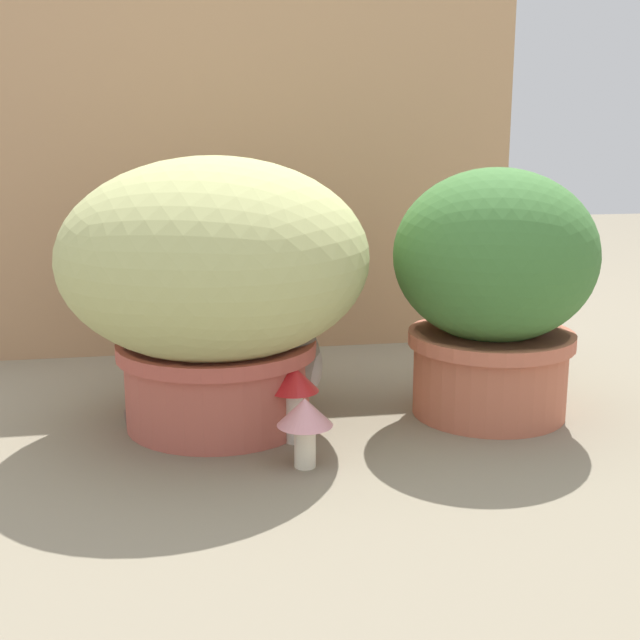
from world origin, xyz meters
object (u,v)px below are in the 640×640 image
leafy_planter (495,286)px  mushroom_ornament_red (294,387)px  cat (256,355)px  mushroom_ornament_pink (305,418)px  grass_planter (215,278)px

leafy_planter → mushroom_ornament_red: 0.40m
cat → mushroom_ornament_pink: bearing=-75.8°
leafy_planter → mushroom_ornament_red: leafy_planter is taller
grass_planter → mushroom_ornament_pink: (0.12, -0.22, -0.18)m
cat → mushroom_ornament_pink: (0.05, -0.21, -0.04)m
leafy_planter → mushroom_ornament_pink: (-0.36, -0.18, -0.16)m
grass_planter → leafy_planter: (0.48, -0.03, -0.02)m
grass_planter → mushroom_ornament_red: bearing=-43.9°
leafy_planter → mushroom_ornament_pink: leafy_planter is taller
mushroom_ornament_red → leafy_planter: bearing=12.0°
leafy_planter → cat: 0.43m
grass_planter → mushroom_ornament_red: (0.12, -0.11, -0.16)m
cat → mushroom_ornament_red: (0.05, -0.10, -0.03)m
leafy_planter → mushroom_ornament_red: (-0.36, -0.08, -0.14)m
leafy_planter → mushroom_ornament_pink: size_ratio=4.00×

